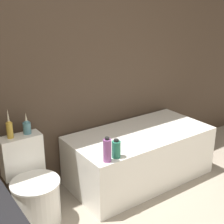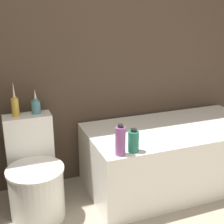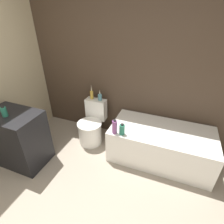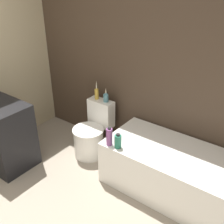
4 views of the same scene
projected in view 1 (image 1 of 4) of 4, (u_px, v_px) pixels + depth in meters
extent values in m
cube|color=#423326|center=(47.00, 63.00, 2.92)|extent=(6.40, 0.06, 2.60)
cube|color=white|center=(140.00, 155.00, 3.37)|extent=(1.52, 0.77, 0.55)
cube|color=#B7BCC6|center=(140.00, 133.00, 3.28)|extent=(1.32, 0.57, 0.01)
cylinder|color=white|center=(37.00, 203.00, 2.71)|extent=(0.40, 0.40, 0.39)
cylinder|color=white|center=(35.00, 183.00, 2.64)|extent=(0.42, 0.42, 0.02)
cube|color=white|center=(22.00, 155.00, 2.81)|extent=(0.37, 0.16, 0.38)
cylinder|color=gold|center=(10.00, 130.00, 2.69)|extent=(0.06, 0.06, 0.14)
sphere|color=gold|center=(9.00, 123.00, 2.66)|extent=(0.04, 0.04, 0.04)
cone|color=beige|center=(8.00, 116.00, 2.64)|extent=(0.02, 0.02, 0.13)
cylinder|color=teal|center=(27.00, 128.00, 2.78)|extent=(0.07, 0.07, 0.10)
sphere|color=teal|center=(26.00, 123.00, 2.76)|extent=(0.05, 0.05, 0.05)
cone|color=beige|center=(26.00, 118.00, 2.75)|extent=(0.02, 0.02, 0.09)
cylinder|color=#8C4C8C|center=(107.00, 151.00, 2.65)|extent=(0.07, 0.07, 0.20)
cylinder|color=black|center=(107.00, 138.00, 2.61)|extent=(0.04, 0.04, 0.02)
cylinder|color=#267259|center=(116.00, 149.00, 2.73)|extent=(0.08, 0.08, 0.15)
cylinder|color=black|center=(116.00, 140.00, 2.70)|extent=(0.04, 0.04, 0.02)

